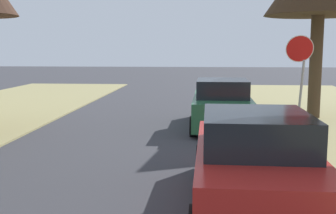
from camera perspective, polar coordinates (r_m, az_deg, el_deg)
name	(u,v)px	position (r m, az deg, el deg)	size (l,w,h in m)	color
stop_sign_far	(300,63)	(12.87, 17.50, 5.76)	(0.81, 0.75, 2.90)	#9EA0A5
parked_sedan_red	(254,163)	(6.94, 11.60, -7.50)	(2.01, 4.43, 1.57)	red
parked_sedan_green	(222,105)	(13.79, 7.32, 0.25)	(2.01, 4.43, 1.57)	#28663D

